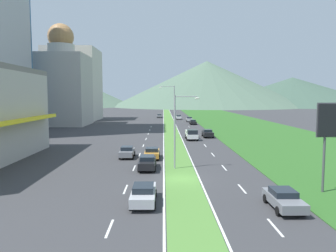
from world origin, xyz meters
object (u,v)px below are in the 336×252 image
car_9 (143,194)px  pickup_truck_0 (192,135)px  street_lamp_mid (173,108)px  car_7 (127,152)px  car_0 (159,116)px  street_lamp_near (178,126)px  car_1 (152,153)px  car_3 (284,199)px  car_8 (208,133)px  car_6 (147,162)px  car_2 (189,119)px  car_5 (193,122)px  car_4 (179,117)px

car_9 → pickup_truck_0: pickup_truck_0 is taller
street_lamp_mid → car_7: street_lamp_mid is taller
car_0 → car_7: 81.32m
street_lamp_near → car_1: (-3.09, 6.17, -4.04)m
car_3 → street_lamp_near: bearing=-151.5°
car_0 → car_7: car_7 is taller
car_1 → street_lamp_mid: bearing=-9.1°
car_0 → car_8: size_ratio=1.04×
car_0 → car_6: car_6 is taller
street_lamp_mid → car_7: size_ratio=2.50×
street_lamp_near → car_2: street_lamp_near is taller
car_0 → car_5: 31.73m
car_2 → car_5: (0.25, -9.95, -0.08)m
car_3 → car_4: (-3.23, 92.29, 0.06)m
car_0 → car_3: (10.20, -101.04, -0.00)m
car_1 → car_2: (9.85, 61.75, 0.06)m
street_lamp_mid → car_6: 27.49m
street_lamp_near → car_9: street_lamp_near is taller
car_2 → car_8: size_ratio=0.96×
car_7 → street_lamp_near: bearing=-136.7°
car_0 → car_4: size_ratio=1.06×
car_5 → car_8: size_ratio=1.04×
street_lamp_mid → car_7: 21.56m
pickup_truck_0 → car_6: bearing=-16.1°
car_7 → car_9: size_ratio=0.86×
car_1 → car_3: size_ratio=1.00×
car_6 → pickup_truck_0: (7.10, 24.55, 0.19)m
pickup_truck_0 → car_7: bearing=-29.8°
car_4 → car_5: (3.18, -21.31, -0.07)m
street_lamp_mid → car_2: (6.56, 41.23, -4.99)m
car_5 → car_0: bearing=-161.3°
street_lamp_near → car_7: 10.15m
car_3 → car_7: bearing=-145.8°
pickup_truck_0 → car_8: bearing=137.9°
car_0 → car_4: (6.97, -8.75, 0.06)m
street_lamp_near → car_7: size_ratio=2.03×
street_lamp_near → car_5: (7.01, 57.98, -4.06)m
street_lamp_near → car_4: size_ratio=1.84×
car_1 → car_9: car_9 is taller
car_4 → car_9: bearing=-4.4°
street_lamp_near → car_5: size_ratio=1.73×
street_lamp_mid → car_8: 8.78m
car_2 → car_4: car_4 is taller
car_3 → car_6: size_ratio=0.92×
car_0 → car_7: size_ratio=1.17×
car_7 → car_8: 25.50m
car_3 → street_lamp_mid: bearing=-170.2°
street_lamp_near → car_3: bearing=-61.5°
car_8 → car_9: size_ratio=0.97×
street_lamp_near → car_3: (7.06, -13.00, -4.05)m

